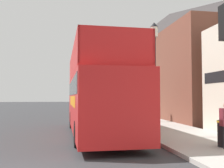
# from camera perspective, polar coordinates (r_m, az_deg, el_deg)

# --- Properties ---
(ground_plane) EXTENTS (144.00, 144.00, 0.00)m
(ground_plane) POSITION_cam_1_polar(r_m,az_deg,el_deg) (26.70, -13.19, -6.70)
(ground_plane) COLOR #333335
(sidewalk) EXTENTS (3.68, 108.00, 0.14)m
(sidewalk) POSITION_cam_1_polar(r_m,az_deg,el_deg) (24.22, 3.01, -7.02)
(sidewalk) COLOR #ADAAA3
(sidewalk) RESTS_ON ground_plane
(brick_terrace_rear) EXTENTS (6.00, 21.27, 10.26)m
(brick_terrace_rear) POSITION_cam_1_polar(r_m,az_deg,el_deg) (26.98, 12.52, 4.25)
(brick_terrace_rear) COLOR brown
(brick_terrace_rear) RESTS_ON ground_plane
(tour_bus) EXTENTS (2.72, 10.04, 4.08)m
(tour_bus) POSITION_cam_1_polar(r_m,az_deg,el_deg) (12.88, -3.11, -2.98)
(tour_bus) COLOR red
(tour_bus) RESTS_ON ground_plane
(parked_car_ahead_of_bus) EXTENTS (1.87, 4.28, 1.33)m
(parked_car_ahead_of_bus) POSITION_cam_1_polar(r_m,az_deg,el_deg) (19.81, -2.88, -6.33)
(parked_car_ahead_of_bus) COLOR silver
(parked_car_ahead_of_bus) RESTS_ON ground_plane
(lamp_post_nearest) EXTENTS (0.35, 0.35, 5.04)m
(lamp_post_nearest) POSITION_cam_1_polar(r_m,az_deg,el_deg) (11.81, 9.21, 5.68)
(lamp_post_nearest) COLOR black
(lamp_post_nearest) RESTS_ON sidewalk
(lamp_post_second) EXTENTS (0.35, 0.35, 4.58)m
(lamp_post_second) POSITION_cam_1_polar(r_m,az_deg,el_deg) (18.74, 3.03, 1.66)
(lamp_post_second) COLOR black
(lamp_post_second) RESTS_ON sidewalk
(litter_bin) EXTENTS (0.48, 0.48, 0.90)m
(litter_bin) POSITION_cam_1_polar(r_m,az_deg,el_deg) (9.92, 23.23, -9.71)
(litter_bin) COLOR black
(litter_bin) RESTS_ON sidewalk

